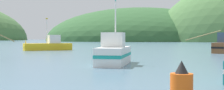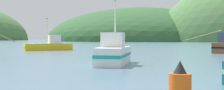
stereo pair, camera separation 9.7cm
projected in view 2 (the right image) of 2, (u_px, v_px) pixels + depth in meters
The scene contains 4 objects.
hill_far_right at pixel (141, 41), 193.19m from camera, with size 117.36×93.89×40.93m, color #2D562D.
fishing_boat_white at pixel (114, 53), 25.70m from camera, with size 2.71×6.48×5.54m.
fishing_boat_yellow at pixel (49, 45), 54.07m from camera, with size 8.26×5.82×5.62m.
channel_buoy at pixel (180, 82), 11.83m from camera, with size 0.87×0.87×1.38m.
Camera 2 is at (7.71, -8.64, 2.27)m, focal length 49.72 mm.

